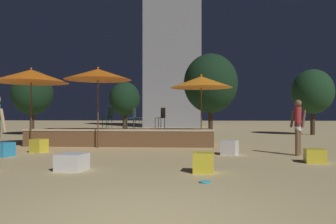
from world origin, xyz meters
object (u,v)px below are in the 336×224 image
at_px(cube_seat_5, 4,149).
at_px(bistro_chair_1, 109,116).
at_px(patio_umbrella_2, 31,76).
at_px(cube_seat_0, 230,147).
at_px(background_tree_1, 125,99).
at_px(patio_umbrella_1, 201,82).
at_px(bistro_chair_2, 133,116).
at_px(bistro_chair_0, 162,116).
at_px(patio_umbrella_0, 98,74).
at_px(bistro_chair_3, 136,116).
at_px(background_tree_2, 211,83).
at_px(cube_seat_1, 39,146).
at_px(person_0, 298,125).
at_px(background_tree_0, 32,93).
at_px(cube_seat_4, 204,163).
at_px(background_tree_3, 313,92).
at_px(cube_seat_2, 315,156).
at_px(cube_seat_3, 72,162).
at_px(frisbee_disc, 205,182).

relative_size(cube_seat_5, bistro_chair_1, 0.70).
distance_m(patio_umbrella_2, cube_seat_0, 8.45).
bearing_deg(background_tree_1, patio_umbrella_1, -61.00).
bearing_deg(patio_umbrella_1, bistro_chair_2, 165.28).
height_order(patio_umbrella_1, bistro_chair_0, patio_umbrella_1).
xyz_separation_m(patio_umbrella_0, bistro_chair_3, (1.21, 2.01, -1.66)).
bearing_deg(background_tree_2, cube_seat_1, -126.56).
height_order(patio_umbrella_0, person_0, patio_umbrella_0).
distance_m(cube_seat_0, bistro_chair_1, 6.18).
height_order(patio_umbrella_1, person_0, patio_umbrella_1).
distance_m(bistro_chair_0, bistro_chair_1, 2.39).
distance_m(patio_umbrella_1, background_tree_0, 12.69).
bearing_deg(patio_umbrella_1, bistro_chair_1, 162.38).
height_order(patio_umbrella_0, background_tree_1, background_tree_1).
bearing_deg(person_0, cube_seat_1, -56.99).
bearing_deg(cube_seat_4, background_tree_3, 61.26).
distance_m(cube_seat_1, cube_seat_2, 8.99).
bearing_deg(cube_seat_4, cube_seat_3, 177.79).
bearing_deg(patio_umbrella_1, patio_umbrella_2, -177.88).
bearing_deg(cube_seat_5, frisbee_disc, -30.08).
relative_size(cube_seat_4, background_tree_0, 0.12).
relative_size(patio_umbrella_1, cube_seat_0, 4.57).
bearing_deg(cube_seat_1, frisbee_disc, -40.39).
distance_m(cube_seat_4, person_0, 4.67).
xyz_separation_m(patio_umbrella_0, cube_seat_4, (3.97, -5.30, -2.71)).
relative_size(cube_seat_2, bistro_chair_0, 0.66).
bearing_deg(background_tree_3, bistro_chair_1, -148.70).
relative_size(patio_umbrella_2, cube_seat_4, 6.26).
height_order(person_0, background_tree_1, background_tree_1).
distance_m(bistro_chair_2, background_tree_0, 9.99).
distance_m(cube_seat_1, cube_seat_4, 6.70).
relative_size(patio_umbrella_1, person_0, 1.62).
bearing_deg(cube_seat_5, bistro_chair_2, 48.26).
bearing_deg(cube_seat_4, background_tree_1, 108.00).
distance_m(cube_seat_3, bistro_chair_0, 7.00).
xyz_separation_m(patio_umbrella_2, background_tree_2, (7.78, 7.25, 0.33)).
bearing_deg(bistro_chair_0, patio_umbrella_2, -109.81).
xyz_separation_m(cube_seat_5, bistro_chair_3, (3.47, 4.84, 1.05)).
bearing_deg(cube_seat_3, bistro_chair_2, 86.32).
height_order(cube_seat_0, background_tree_3, background_tree_3).
bearing_deg(bistro_chair_0, background_tree_1, 166.84).
relative_size(cube_seat_2, person_0, 0.33).
height_order(cube_seat_3, background_tree_1, background_tree_1).
height_order(cube_seat_5, background_tree_3, background_tree_3).
bearing_deg(patio_umbrella_1, cube_seat_5, -153.96).
xyz_separation_m(cube_seat_5, background_tree_2, (7.26, 10.13, 3.00)).
height_order(cube_seat_0, frisbee_disc, cube_seat_0).
height_order(bistro_chair_0, background_tree_1, background_tree_1).
bearing_deg(cube_seat_5, patio_umbrella_1, 26.04).
height_order(bistro_chair_0, background_tree_0, background_tree_0).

